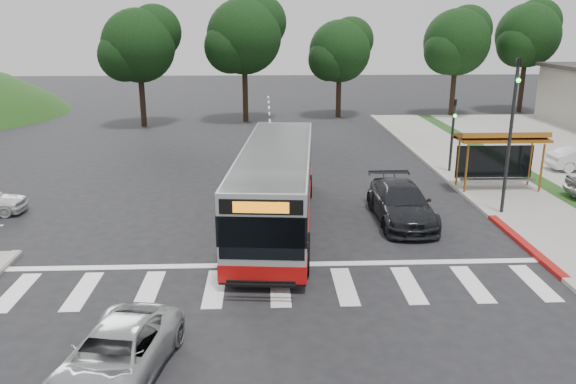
{
  "coord_description": "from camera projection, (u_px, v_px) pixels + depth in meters",
  "views": [
    {
      "loc": [
        -0.4,
        -20.69,
        7.77
      ],
      "look_at": [
        0.45,
        -0.11,
        1.6
      ],
      "focal_mm": 35.0,
      "sensor_mm": 36.0,
      "label": 1
    }
  ],
  "objects": [
    {
      "name": "tree_north_c",
      "position": [
        140.0,
        44.0,
        42.88
      ],
      "size": [
        6.16,
        5.74,
        9.3
      ],
      "color": "black",
      "rests_on": "ground"
    },
    {
      "name": "bus_shelter",
      "position": [
        500.0,
        143.0,
        26.69
      ],
      "size": [
        4.2,
        1.6,
        2.86
      ],
      "color": "#975719",
      "rests_on": "sidewalk_east"
    },
    {
      "name": "traffic_signal_ne_short",
      "position": [
        453.0,
        128.0,
        29.84
      ],
      "size": [
        0.18,
        0.37,
        4.0
      ],
      "color": "black",
      "rests_on": "ground"
    },
    {
      "name": "transit_bus",
      "position": [
        276.0,
        188.0,
        22.19
      ],
      "size": [
        3.73,
        12.33,
        3.14
      ],
      "primitive_type": null,
      "rotation": [
        0.0,
        0.0,
        -0.09
      ],
      "color": "#B7BABC",
      "rests_on": "ground"
    },
    {
      "name": "tree_north_b",
      "position": [
        340.0,
        50.0,
        47.52
      ],
      "size": [
        5.72,
        5.33,
        8.43
      ],
      "color": "black",
      "rests_on": "ground"
    },
    {
      "name": "tree_ne_b",
      "position": [
        528.0,
        34.0,
        49.75
      ],
      "size": [
        6.16,
        5.74,
        10.02
      ],
      "color": "black",
      "rests_on": "ground"
    },
    {
      "name": "crosswalk_ladder",
      "position": [
        280.0,
        287.0,
        17.26
      ],
      "size": [
        18.0,
        2.6,
        0.01
      ],
      "primitive_type": "cube",
      "color": "silver",
      "rests_on": "ground"
    },
    {
      "name": "ground",
      "position": [
        277.0,
        230.0,
        22.05
      ],
      "size": [
        140.0,
        140.0,
        0.0
      ],
      "primitive_type": "plane",
      "color": "black",
      "rests_on": "ground"
    },
    {
      "name": "curb_east_red",
      "position": [
        524.0,
        244.0,
        20.47
      ],
      "size": [
        0.32,
        6.0,
        0.15
      ],
      "primitive_type": "cube",
      "color": "maroon",
      "rests_on": "ground"
    },
    {
      "name": "dark_sedan",
      "position": [
        401.0,
        203.0,
        22.9
      ],
      "size": [
        2.17,
        5.29,
        1.53
      ],
      "primitive_type": "imported",
      "rotation": [
        0.0,
        0.0,
        0.0
      ],
      "color": "black",
      "rests_on": "ground"
    },
    {
      "name": "silver_suv_south",
      "position": [
        115.0,
        356.0,
        12.62
      ],
      "size": [
        2.78,
        4.68,
        1.22
      ],
      "primitive_type": "imported",
      "rotation": [
        0.0,
        0.0,
        -0.18
      ],
      "color": "#A8ABAD",
      "rests_on": "ground"
    },
    {
      "name": "pedestrian",
      "position": [
        289.0,
        243.0,
        18.45
      ],
      "size": [
        0.63,
        0.42,
        1.71
      ],
      "primitive_type": "imported",
      "rotation": [
        0.0,
        0.0,
        3.13
      ],
      "color": "white",
      "rests_on": "ground"
    },
    {
      "name": "tree_ne_a",
      "position": [
        458.0,
        41.0,
        47.71
      ],
      "size": [
        6.16,
        5.74,
        9.3
      ],
      "color": "black",
      "rests_on": "parking_lot"
    },
    {
      "name": "curb_east",
      "position": [
        441.0,
        174.0,
        30.04
      ],
      "size": [
        0.3,
        40.0,
        0.15
      ],
      "primitive_type": "cube",
      "color": "#9E9991",
      "rests_on": "ground"
    },
    {
      "name": "tree_north_a",
      "position": [
        245.0,
        35.0,
        44.94
      ],
      "size": [
        6.6,
        6.15,
        10.17
      ],
      "color": "black",
      "rests_on": "ground"
    },
    {
      "name": "traffic_signal_ne_tall",
      "position": [
        511.0,
        124.0,
        22.75
      ],
      "size": [
        0.18,
        0.37,
        6.5
      ],
      "color": "black",
      "rests_on": "ground"
    },
    {
      "name": "sidewalk_east",
      "position": [
        478.0,
        174.0,
        30.12
      ],
      "size": [
        4.0,
        40.0,
        0.12
      ],
      "primitive_type": "cube",
      "color": "gray",
      "rests_on": "ground"
    }
  ]
}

